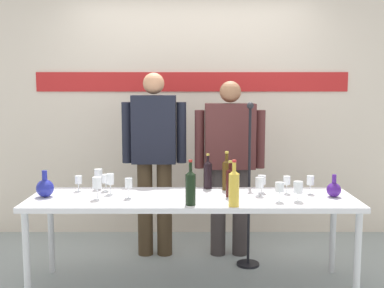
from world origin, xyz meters
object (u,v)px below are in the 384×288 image
(decanter_blue_right, at_px, (334,189))
(wine_glass_left_3, at_px, (110,180))
(wine_glass_right_2, at_px, (262,180))
(wine_glass_left_2, at_px, (129,184))
(wine_glass_right_5, at_px, (298,188))
(wine_glass_left_1, at_px, (98,175))
(presenter_left, at_px, (154,153))
(wine_glass_right_4, at_px, (287,181))
(presenter_right, at_px, (230,156))
(wine_bottle_0, at_px, (190,187))
(wine_bottle_5, at_px, (234,187))
(wine_glass_right_1, at_px, (259,183))
(decanter_blue_left, at_px, (45,188))
(wine_glass_right_3, at_px, (279,187))
(wine_bottle_3, at_px, (230,181))
(microphone_stand, at_px, (249,213))
(wine_glass_left_5, at_px, (106,179))
(wine_bottle_1, at_px, (208,174))
(wine_bottle_4, at_px, (227,173))
(wine_glass_left_4, at_px, (78,180))
(display_table, at_px, (192,203))
(wine_glass_right_0, at_px, (310,181))
(wine_bottle_2, at_px, (234,184))

(decanter_blue_right, xyz_separation_m, wine_glass_left_3, (-1.73, 0.10, 0.06))
(wine_glass_left_3, bearing_deg, wine_glass_right_2, 2.17)
(wine_glass_left_2, distance_m, wine_glass_right_5, 1.27)
(wine_glass_left_1, bearing_deg, presenter_left, 46.77)
(wine_glass_left_2, bearing_deg, wine_glass_right_4, 7.14)
(presenter_right, xyz_separation_m, wine_glass_right_4, (0.40, -0.62, -0.11))
(presenter_right, xyz_separation_m, wine_bottle_0, (-0.36, -0.98, -0.07))
(wine_glass_right_4, bearing_deg, decanter_blue_right, -19.48)
(wine_bottle_5, height_order, wine_glass_right_1, wine_bottle_5)
(decanter_blue_left, bearing_deg, wine_glass_right_3, -4.96)
(wine_bottle_3, distance_m, microphone_stand, 0.63)
(decanter_blue_left, relative_size, wine_bottle_5, 0.62)
(decanter_blue_left, bearing_deg, wine_glass_left_5, 26.15)
(wine_bottle_1, relative_size, wine_bottle_4, 0.92)
(wine_glass_left_4, bearing_deg, wine_glass_left_1, 30.01)
(display_table, distance_m, presenter_right, 0.85)
(wine_bottle_3, relative_size, wine_glass_right_0, 1.93)
(wine_glass_right_2, bearing_deg, wine_glass_right_0, -5.91)
(wine_glass_left_4, bearing_deg, wine_glass_right_4, -2.79)
(presenter_right, relative_size, wine_glass_left_5, 11.93)
(wine_bottle_1, relative_size, wine_glass_left_3, 1.79)
(presenter_left, xyz_separation_m, wine_bottle_0, (0.34, -0.98, -0.10))
(wine_glass_left_1, bearing_deg, wine_bottle_2, -21.93)
(wine_bottle_1, xyz_separation_m, wine_glass_right_2, (0.42, -0.16, -0.02))
(wine_bottle_1, bearing_deg, wine_bottle_2, -68.72)
(wine_bottle_1, relative_size, wine_glass_left_5, 2.15)
(wine_glass_right_5, xyz_separation_m, microphone_stand, (-0.29, 0.61, -0.36))
(wine_bottle_4, distance_m, wine_glass_left_2, 0.82)
(presenter_left, bearing_deg, wine_glass_right_0, -26.37)
(wine_glass_right_1, xyz_separation_m, wine_glass_right_2, (0.03, 0.10, 0.00))
(wine_bottle_2, distance_m, wine_glass_left_3, 0.98)
(wine_bottle_1, height_order, wine_bottle_4, wine_bottle_4)
(wine_glass_right_3, bearing_deg, display_table, 165.96)
(wine_bottle_5, distance_m, wine_glass_right_0, 0.75)
(presenter_right, distance_m, wine_glass_left_3, 1.18)
(wine_bottle_5, distance_m, wine_glass_right_1, 0.40)
(wine_bottle_0, bearing_deg, decanter_blue_right, 12.54)
(display_table, bearing_deg, wine_glass_left_1, 160.24)
(presenter_left, xyz_separation_m, wine_glass_right_5, (1.13, -0.88, -0.13))
(wine_glass_left_1, relative_size, wine_glass_right_5, 1.11)
(presenter_left, xyz_separation_m, wine_glass_right_1, (0.87, -0.70, -0.14))
(decanter_blue_right, relative_size, wine_glass_right_2, 1.23)
(wine_glass_right_4, bearing_deg, wine_glass_right_0, -4.70)
(display_table, bearing_deg, wine_bottle_1, 66.08)
(presenter_left, xyz_separation_m, wine_glass_left_4, (-0.57, -0.54, -0.15))
(presenter_right, distance_m, wine_glass_right_1, 0.73)
(wine_glass_left_3, distance_m, wine_glass_right_0, 1.58)
(wine_glass_left_5, xyz_separation_m, wine_glass_right_2, (1.25, -0.07, 0.00))
(presenter_left, distance_m, wine_glass_right_4, 1.27)
(wine_bottle_4, distance_m, wine_bottle_5, 0.54)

